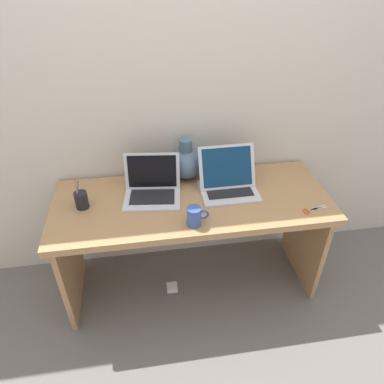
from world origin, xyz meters
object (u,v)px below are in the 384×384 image
object	(u,v)px
pen_cup	(81,200)
power_brick	(172,287)
green_vase	(186,162)
scissors	(311,210)
laptop_right	(228,180)
coffee_mug	(195,216)
laptop_left	(152,186)

from	to	relation	value
pen_cup	power_brick	bearing A→B (deg)	-6.96
green_vase	scissors	xyz separation A→B (m)	(0.62, -0.45, -0.09)
laptop_right	scissors	world-z (taller)	laptop_right
coffee_mug	power_brick	world-z (taller)	coffee_mug
power_brick	coffee_mug	bearing A→B (deg)	-56.25
power_brick	pen_cup	bearing A→B (deg)	173.04
laptop_right	coffee_mug	world-z (taller)	laptop_right
laptop_right	coffee_mug	size ratio (longest dim) A/B	2.84
laptop_right	pen_cup	bearing A→B (deg)	-176.67
laptop_right	green_vase	xyz separation A→B (m)	(-0.22, 0.18, 0.03)
green_vase	power_brick	world-z (taller)	green_vase
laptop_right	green_vase	distance (m)	0.29
laptop_right	green_vase	bearing A→B (deg)	141.17
pen_cup	scissors	size ratio (longest dim) A/B	1.16
laptop_left	pen_cup	bearing A→B (deg)	-171.19
laptop_left	scissors	distance (m)	0.89
green_vase	pen_cup	world-z (taller)	green_vase
coffee_mug	scissors	bearing A→B (deg)	1.49
green_vase	power_brick	xyz separation A→B (m)	(-0.14, -0.28, -0.79)
laptop_right	power_brick	size ratio (longest dim) A/B	4.70
power_brick	green_vase	bearing A→B (deg)	63.65
pen_cup	scissors	distance (m)	1.25
laptop_left	green_vase	world-z (taller)	green_vase
green_vase	scissors	world-z (taller)	green_vase
laptop_left	green_vase	xyz separation A→B (m)	(0.22, 0.17, 0.04)
coffee_mug	power_brick	size ratio (longest dim) A/B	1.66
pen_cup	laptop_right	bearing A→B (deg)	3.33
laptop_right	green_vase	size ratio (longest dim) A/B	1.31
laptop_right	power_brick	xyz separation A→B (m)	(-0.36, -0.10, -0.75)
coffee_mug	pen_cup	distance (m)	0.63
laptop_left	pen_cup	distance (m)	0.39
coffee_mug	power_brick	xyz separation A→B (m)	(-0.12, 0.18, -0.74)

